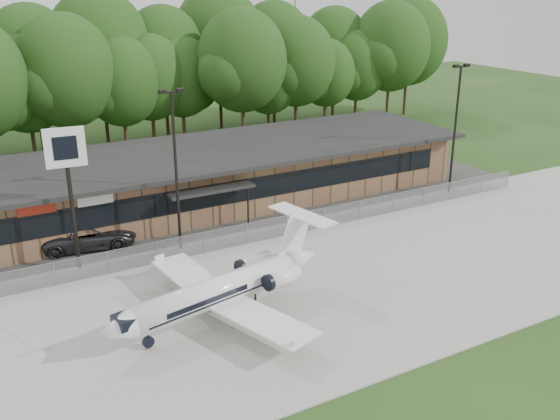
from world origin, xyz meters
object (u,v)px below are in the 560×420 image
business_jet (224,290)px  pole_sign (67,163)px  terminal (206,175)px  suv (89,236)px

business_jet → pole_sign: size_ratio=1.55×
terminal → business_jet: business_jet is taller
business_jet → suv: bearing=95.7°
business_jet → pole_sign: (-5.17, 9.59, 4.95)m
terminal → pole_sign: bearing=-147.7°
business_jet → pole_sign: pole_sign is taller
business_jet → suv: 13.03m
business_jet → pole_sign: bearing=106.6°
terminal → pole_sign: size_ratio=4.79×
business_jet → terminal: bearing=58.2°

